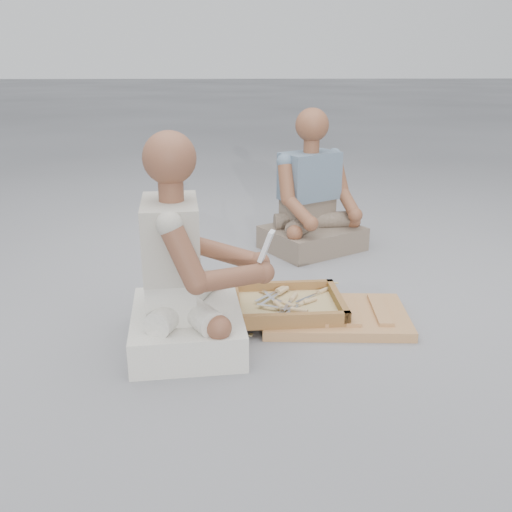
{
  "coord_description": "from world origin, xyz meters",
  "views": [
    {
      "loc": [
        -0.13,
        -2.03,
        1.06
      ],
      "look_at": [
        -0.06,
        0.14,
        0.3
      ],
      "focal_mm": 40.0,
      "sensor_mm": 36.0,
      "label": 1
    }
  ],
  "objects_px": {
    "carved_panel": "(335,316)",
    "craftsman": "(184,276)",
    "tool_tray": "(287,305)",
    "companion": "(312,204)"
  },
  "relations": [
    {
      "from": "craftsman",
      "to": "carved_panel",
      "type": "bearing_deg",
      "value": 100.49
    },
    {
      "from": "carved_panel",
      "to": "craftsman",
      "type": "bearing_deg",
      "value": -163.3
    },
    {
      "from": "craftsman",
      "to": "companion",
      "type": "distance_m",
      "value": 1.31
    },
    {
      "from": "companion",
      "to": "tool_tray",
      "type": "bearing_deg",
      "value": 45.39
    },
    {
      "from": "carved_panel",
      "to": "craftsman",
      "type": "height_order",
      "value": "craftsman"
    },
    {
      "from": "craftsman",
      "to": "tool_tray",
      "type": "bearing_deg",
      "value": 110.74
    },
    {
      "from": "carved_panel",
      "to": "craftsman",
      "type": "xyz_separation_m",
      "value": [
        -0.61,
        -0.18,
        0.26
      ]
    },
    {
      "from": "carved_panel",
      "to": "companion",
      "type": "relative_size",
      "value": 0.76
    },
    {
      "from": "carved_panel",
      "to": "tool_tray",
      "type": "distance_m",
      "value": 0.21
    },
    {
      "from": "tool_tray",
      "to": "craftsman",
      "type": "relative_size",
      "value": 0.59
    }
  ]
}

